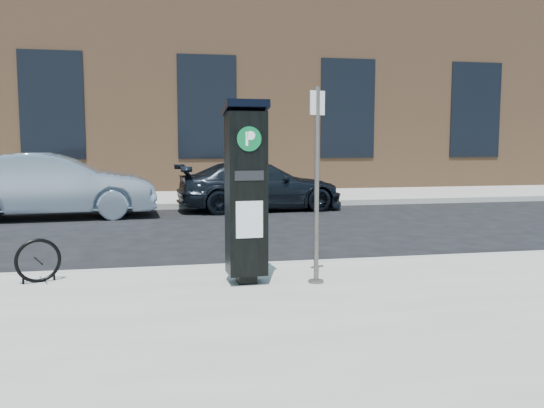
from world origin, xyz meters
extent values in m
plane|color=black|center=(0.00, 0.00, 0.00)|extent=(120.00, 120.00, 0.00)
cube|color=gray|center=(0.00, 14.00, 0.07)|extent=(60.00, 12.00, 0.15)
cube|color=#9E9B93|center=(0.00, -0.02, 0.07)|extent=(60.00, 0.12, 0.16)
cube|color=#9E9B93|center=(0.00, 8.02, 0.07)|extent=(60.00, 0.12, 0.16)
cube|color=brown|center=(0.00, 17.00, 4.00)|extent=(28.00, 10.00, 8.00)
cube|color=black|center=(-5.00, 11.98, 3.00)|extent=(2.00, 0.06, 3.50)
cube|color=black|center=(0.00, 11.98, 3.00)|extent=(2.00, 0.06, 3.50)
cube|color=black|center=(5.00, 11.98, 3.00)|extent=(2.00, 0.06, 3.50)
cube|color=black|center=(10.00, 11.98, 3.00)|extent=(2.00, 0.06, 3.50)
cube|color=black|center=(-0.67, -1.07, 0.21)|extent=(0.24, 0.24, 0.11)
cube|color=black|center=(-0.67, -1.07, 1.23)|extent=(0.47, 0.42, 1.93)
cube|color=black|center=(-0.67, -1.07, 2.24)|extent=(0.52, 0.46, 0.18)
cylinder|color=#075228|center=(-0.67, -1.27, 1.88)|extent=(0.28, 0.03, 0.28)
cube|color=white|center=(-0.67, -1.27, 1.88)|extent=(0.10, 0.01, 0.16)
cube|color=silver|center=(-0.67, -1.27, 0.95)|extent=(0.32, 0.02, 0.43)
cube|color=black|center=(-0.67, -1.27, 1.46)|extent=(0.34, 0.02, 0.11)
cylinder|color=#504B47|center=(0.15, -1.23, 0.16)|extent=(0.19, 0.19, 0.03)
cylinder|color=#504B47|center=(0.15, -1.23, 1.32)|extent=(0.06, 0.06, 2.34)
cube|color=silver|center=(0.15, -1.23, 2.30)|extent=(0.20, 0.10, 0.28)
torus|color=black|center=(-3.14, -0.57, 0.42)|extent=(0.52, 0.24, 0.54)
cylinder|color=black|center=(-3.31, -0.63, 0.20)|extent=(0.03, 0.03, 0.11)
cylinder|color=black|center=(-2.98, -0.50, 0.20)|extent=(0.03, 0.03, 0.11)
imported|color=#8191A4|center=(-4.16, 6.70, 0.79)|extent=(4.88, 1.99, 1.58)
imported|color=black|center=(1.00, 7.36, 0.65)|extent=(4.57, 2.13, 1.29)
camera|label=1|loc=(-1.70, -7.82, 1.86)|focal=38.00mm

